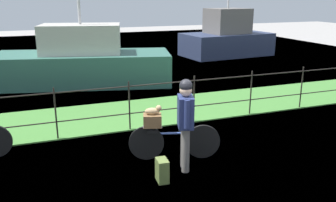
{
  "coord_description": "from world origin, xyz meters",
  "views": [
    {
      "loc": [
        -2.79,
        -5.55,
        3.06
      ],
      "look_at": [
        -0.2,
        1.33,
        0.9
      ],
      "focal_mm": 38.62,
      "sensor_mm": 36.0,
      "label": 1
    }
  ],
  "objects_px": {
    "cyclist_person": "(185,117)",
    "terrier_dog": "(154,111)",
    "backpack_on_paving": "(162,170)",
    "moored_boat_mid": "(227,39)",
    "wooden_crate": "(152,120)",
    "moored_boat_near": "(83,62)",
    "bicycle_main": "(174,141)"
  },
  "relations": [
    {
      "from": "cyclist_person",
      "to": "terrier_dog",
      "type": "bearing_deg",
      "value": 123.69
    },
    {
      "from": "backpack_on_paving",
      "to": "moored_boat_mid",
      "type": "relative_size",
      "value": 0.08
    },
    {
      "from": "wooden_crate",
      "to": "moored_boat_mid",
      "type": "bearing_deg",
      "value": 54.44
    },
    {
      "from": "moored_boat_near",
      "to": "moored_boat_mid",
      "type": "xyz_separation_m",
      "value": [
        7.96,
        3.83,
        0.1
      ]
    },
    {
      "from": "cyclist_person",
      "to": "moored_boat_near",
      "type": "bearing_deg",
      "value": 96.0
    },
    {
      "from": "cyclist_person",
      "to": "moored_boat_near",
      "type": "distance_m",
      "value": 7.43
    },
    {
      "from": "backpack_on_paving",
      "to": "moored_boat_near",
      "type": "bearing_deg",
      "value": -174.04
    },
    {
      "from": "terrier_dog",
      "to": "moored_boat_mid",
      "type": "relative_size",
      "value": 0.07
    },
    {
      "from": "wooden_crate",
      "to": "backpack_on_paving",
      "type": "height_order",
      "value": "wooden_crate"
    },
    {
      "from": "cyclist_person",
      "to": "moored_boat_mid",
      "type": "height_order",
      "value": "moored_boat_mid"
    },
    {
      "from": "bicycle_main",
      "to": "terrier_dog",
      "type": "height_order",
      "value": "terrier_dog"
    },
    {
      "from": "wooden_crate",
      "to": "cyclist_person",
      "type": "bearing_deg",
      "value": -55.07
    },
    {
      "from": "backpack_on_paving",
      "to": "moored_boat_mid",
      "type": "distance_m",
      "value": 13.87
    },
    {
      "from": "cyclist_person",
      "to": "wooden_crate",
      "type": "bearing_deg",
      "value": 124.93
    },
    {
      "from": "bicycle_main",
      "to": "terrier_dog",
      "type": "relative_size",
      "value": 5.24
    },
    {
      "from": "terrier_dog",
      "to": "moored_boat_mid",
      "type": "distance_m",
      "value": 13.05
    },
    {
      "from": "wooden_crate",
      "to": "cyclist_person",
      "type": "distance_m",
      "value": 0.76
    },
    {
      "from": "moored_boat_near",
      "to": "moored_boat_mid",
      "type": "height_order",
      "value": "moored_boat_mid"
    },
    {
      "from": "cyclist_person",
      "to": "moored_boat_near",
      "type": "relative_size",
      "value": 0.26
    },
    {
      "from": "terrier_dog",
      "to": "moored_boat_mid",
      "type": "xyz_separation_m",
      "value": [
        7.57,
        10.63,
        -0.11
      ]
    },
    {
      "from": "terrier_dog",
      "to": "backpack_on_paving",
      "type": "xyz_separation_m",
      "value": [
        -0.15,
        -0.87,
        -0.79
      ]
    },
    {
      "from": "backpack_on_paving",
      "to": "terrier_dog",
      "type": "bearing_deg",
      "value": 174.69
    },
    {
      "from": "moored_boat_mid",
      "to": "moored_boat_near",
      "type": "bearing_deg",
      "value": -154.28
    },
    {
      "from": "moored_boat_near",
      "to": "moored_boat_mid",
      "type": "distance_m",
      "value": 8.83
    },
    {
      "from": "cyclist_person",
      "to": "moored_boat_mid",
      "type": "xyz_separation_m",
      "value": [
        7.18,
        11.22,
        -0.12
      ]
    },
    {
      "from": "wooden_crate",
      "to": "terrier_dog",
      "type": "height_order",
      "value": "terrier_dog"
    },
    {
      "from": "moored_boat_near",
      "to": "bicycle_main",
      "type": "bearing_deg",
      "value": -83.83
    },
    {
      "from": "terrier_dog",
      "to": "cyclist_person",
      "type": "relative_size",
      "value": 0.19
    },
    {
      "from": "bicycle_main",
      "to": "wooden_crate",
      "type": "bearing_deg",
      "value": 163.07
    },
    {
      "from": "wooden_crate",
      "to": "moored_boat_mid",
      "type": "xyz_separation_m",
      "value": [
        7.6,
        10.62,
        0.09
      ]
    },
    {
      "from": "terrier_dog",
      "to": "cyclist_person",
      "type": "bearing_deg",
      "value": -56.31
    },
    {
      "from": "terrier_dog",
      "to": "backpack_on_paving",
      "type": "distance_m",
      "value": 1.18
    }
  ]
}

